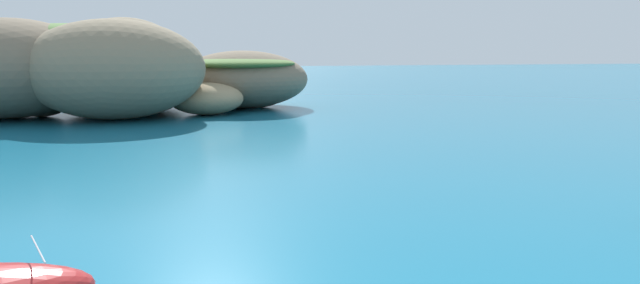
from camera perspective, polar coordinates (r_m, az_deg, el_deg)
The scene contains 2 objects.
islet_large at distance 59.00m, azimuth -20.32°, elevation 6.00°, with size 26.27×23.90×8.48m.
islet_small at distance 62.04m, azimuth -6.81°, elevation 5.46°, with size 14.40×16.09×5.44m.
Camera 1 is at (-6.58, -1.52, 5.70)m, focal length 36.44 mm.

